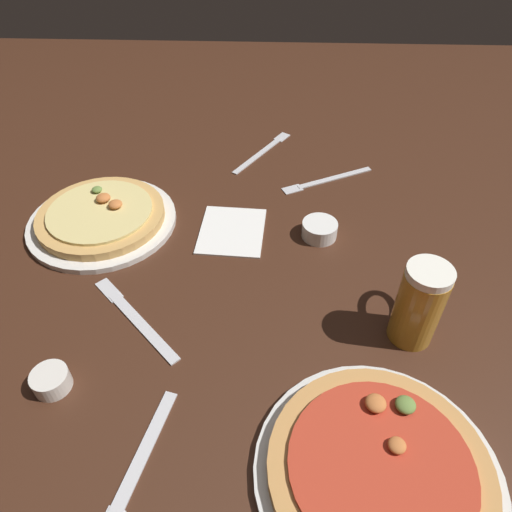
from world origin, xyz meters
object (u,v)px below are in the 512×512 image
object	(u,v)px
ramekin_butter	(51,381)
knife_right	(136,468)
fork_spare	(326,180)
knife_spare	(135,317)
napkin_folded	(232,230)
beer_mug_dark	(419,302)
pizza_plate_far	(102,217)
fork_left	(263,151)
pizza_plate_near	(379,470)
ramekin_sauce	(320,230)

from	to	relation	value
ramekin_butter	knife_right	distance (m)	0.19
fork_spare	knife_spare	xyz separation A→B (m)	(-0.35, -0.42, 0.00)
napkin_folded	beer_mug_dark	bearing A→B (deg)	-38.05
fork_spare	beer_mug_dark	bearing A→B (deg)	-76.30
pizza_plate_far	fork_left	distance (m)	0.44
beer_mug_dark	knife_spare	size ratio (longest dim) A/B	0.81
pizza_plate_near	fork_spare	distance (m)	0.66
ramekin_butter	pizza_plate_far	bearing A→B (deg)	95.03
pizza_plate_far	fork_spare	xyz separation A→B (m)	(0.47, 0.18, -0.01)
ramekin_butter	fork_left	xyz separation A→B (m)	(0.29, 0.68, -0.01)
pizza_plate_near	pizza_plate_far	bearing A→B (deg)	135.05
pizza_plate_near	knife_spare	bearing A→B (deg)	146.55
ramekin_sauce	pizza_plate_far	bearing A→B (deg)	177.27
pizza_plate_far	fork_left	xyz separation A→B (m)	(0.32, 0.30, -0.01)
pizza_plate_near	pizza_plate_far	xyz separation A→B (m)	(-0.49, 0.49, -0.00)
pizza_plate_near	fork_spare	bearing A→B (deg)	91.72
napkin_folded	knife_spare	size ratio (longest dim) A/B	0.83
pizza_plate_far	ramekin_butter	distance (m)	0.38
pizza_plate_near	knife_right	xyz separation A→B (m)	(-0.31, -0.00, -0.01)
napkin_folded	knife_spare	world-z (taller)	napkin_folded
beer_mug_dark	ramekin_butter	bearing A→B (deg)	-167.23
ramekin_butter	knife_spare	size ratio (longest dim) A/B	0.30
knife_right	fork_spare	size ratio (longest dim) A/B	1.03
beer_mug_dark	ramekin_sauce	world-z (taller)	beer_mug_dark
knife_spare	ramekin_butter	bearing A→B (deg)	-124.01
pizza_plate_far	pizza_plate_near	bearing A→B (deg)	-44.95
fork_left	fork_spare	world-z (taller)	same
ramekin_sauce	fork_left	world-z (taller)	ramekin_sauce
knife_spare	pizza_plate_near	bearing A→B (deg)	-33.45
pizza_plate_far	knife_spare	distance (m)	0.28
fork_spare	napkin_folded	bearing A→B (deg)	-136.65
ramekin_sauce	knife_right	bearing A→B (deg)	-118.92
ramekin_butter	napkin_folded	xyz separation A→B (m)	(0.23, 0.36, -0.01)
ramekin_butter	fork_spare	distance (m)	0.71
pizza_plate_near	knife_spare	distance (m)	0.44
pizza_plate_far	knife_right	size ratio (longest dim) A/B	1.36
ramekin_sauce	knife_spare	distance (m)	0.39
ramekin_sauce	ramekin_butter	size ratio (longest dim) A/B	1.28
knife_right	beer_mug_dark	bearing A→B (deg)	31.12
pizza_plate_near	fork_spare	world-z (taller)	pizza_plate_near
pizza_plate_far	ramekin_sauce	world-z (taller)	pizza_plate_far
knife_spare	napkin_folded	bearing A→B (deg)	57.90
beer_mug_dark	fork_spare	xyz separation A→B (m)	(-0.11, 0.43, -0.07)
pizza_plate_near	ramekin_sauce	distance (m)	0.47
fork_left	knife_spare	distance (m)	0.58
beer_mug_dark	pizza_plate_far	bearing A→B (deg)	156.00
beer_mug_dark	knife_right	distance (m)	0.46
pizza_plate_far	beer_mug_dark	xyz separation A→B (m)	(0.57, -0.26, 0.06)
beer_mug_dark	napkin_folded	distance (m)	0.40
pizza_plate_far	napkin_folded	size ratio (longest dim) A/B	1.99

